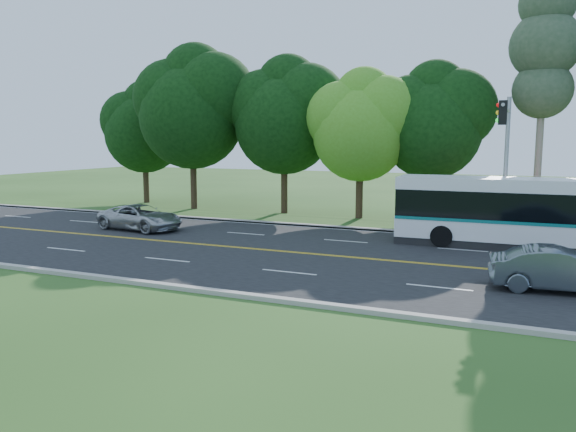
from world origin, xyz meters
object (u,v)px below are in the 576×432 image
at_px(traffic_signal, 505,146).
at_px(sedan, 560,270).
at_px(suv, 141,217).
at_px(transit_bus, 534,214).

height_order(traffic_signal, sedan, traffic_signal).
bearing_deg(sedan, suv, 70.20).
height_order(traffic_signal, transit_bus, traffic_signal).
bearing_deg(sedan, traffic_signal, 8.95).
relative_size(traffic_signal, sedan, 1.60).
xyz_separation_m(sedan, suv, (-20.59, 4.82, -0.04)).
bearing_deg(sedan, transit_bus, -0.45).
height_order(transit_bus, sedan, transit_bus).
relative_size(transit_bus, sedan, 2.79).
xyz_separation_m(traffic_signal, transit_bus, (1.37, -0.32, -3.08)).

